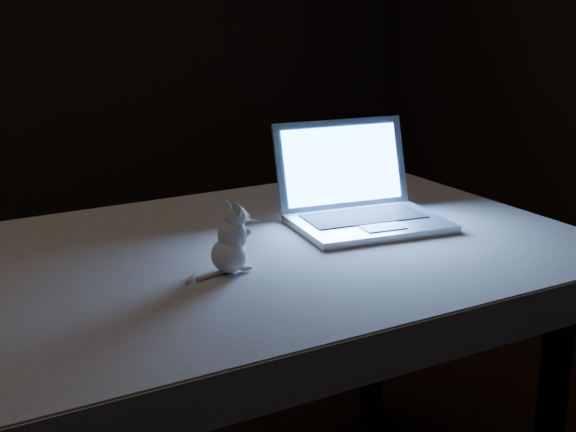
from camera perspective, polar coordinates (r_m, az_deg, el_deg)
name	(u,v)px	position (r m, az deg, el deg)	size (l,w,h in m)	color
table	(254,405)	(2.10, -2.36, -12.76)	(1.48, 0.95, 0.79)	black
tablecloth	(255,272)	(1.93, -2.29, -3.86)	(1.58, 1.05, 0.10)	beige
laptop	(370,179)	(2.08, 5.65, 2.56)	(0.37, 0.33, 0.25)	silver
plush_mouse	(228,238)	(1.77, -4.09, -1.51)	(0.11, 0.11, 0.15)	white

